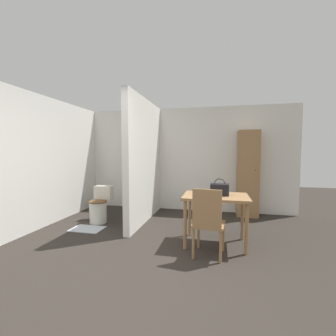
# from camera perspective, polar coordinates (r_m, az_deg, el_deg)

# --- Properties ---
(ground_plane) EXTENTS (16.00, 16.00, 0.00)m
(ground_plane) POSITION_cam_1_polar(r_m,az_deg,el_deg) (2.69, -12.15, -28.14)
(ground_plane) COLOR #2D2823
(wall_back) EXTENTS (5.51, 0.12, 2.50)m
(wall_back) POSITION_cam_1_polar(r_m,az_deg,el_deg) (5.61, 2.61, 2.20)
(wall_back) COLOR white
(wall_back) RESTS_ON ground_plane
(wall_left) EXTENTS (0.12, 4.40, 2.50)m
(wall_left) POSITION_cam_1_polar(r_m,az_deg,el_deg) (5.00, -28.54, 1.49)
(wall_left) COLOR white
(wall_left) RESTS_ON ground_plane
(partition_wall) EXTENTS (0.12, 2.03, 2.50)m
(partition_wall) POSITION_cam_1_polar(r_m,az_deg,el_deg) (4.69, -5.86, 1.82)
(partition_wall) COLOR white
(partition_wall) RESTS_ON ground_plane
(dining_table) EXTENTS (0.98, 0.67, 0.77)m
(dining_table) POSITION_cam_1_polar(r_m,az_deg,el_deg) (3.57, 11.97, -8.42)
(dining_table) COLOR #997047
(dining_table) RESTS_ON ground_plane
(wooden_chair) EXTENTS (0.46, 0.46, 0.95)m
(wooden_chair) POSITION_cam_1_polar(r_m,az_deg,el_deg) (3.15, 10.15, -13.02)
(wooden_chair) COLOR #997047
(wooden_chair) RESTS_ON ground_plane
(toilet) EXTENTS (0.37, 0.51, 0.72)m
(toilet) POSITION_cam_1_polar(r_m,az_deg,el_deg) (4.87, -16.95, -9.30)
(toilet) COLOR silver
(toilet) RESTS_ON ground_plane
(handbag) EXTENTS (0.28, 0.18, 0.26)m
(handbag) POSITION_cam_1_polar(r_m,az_deg,el_deg) (3.56, 12.94, -5.29)
(handbag) COLOR black
(handbag) RESTS_ON dining_table
(wooden_cabinet) EXTENTS (0.46, 0.42, 1.91)m
(wooden_cabinet) POSITION_cam_1_polar(r_m,az_deg,el_deg) (5.31, 19.59, -1.34)
(wooden_cabinet) COLOR #997047
(wooden_cabinet) RESTS_ON ground_plane
(bath_mat) EXTENTS (0.59, 0.39, 0.01)m
(bath_mat) POSITION_cam_1_polar(r_m,az_deg,el_deg) (4.58, -19.81, -14.33)
(bath_mat) COLOR #B2BCC6
(bath_mat) RESTS_ON ground_plane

